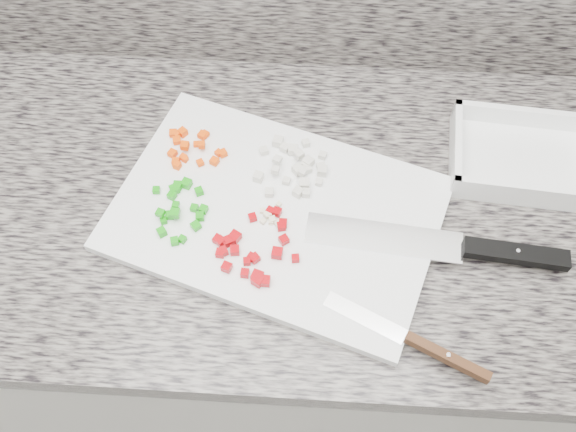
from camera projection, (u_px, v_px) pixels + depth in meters
name	position (u px, v px, depth m)	size (l,w,h in m)	color
cabinet	(260.00, 309.00, 1.43)	(3.92, 0.62, 0.86)	beige
countertop	(250.00, 202.00, 1.04)	(3.96, 0.64, 0.04)	slate
cutting_board	(276.00, 214.00, 1.00)	(0.49, 0.33, 0.02)	white
carrot_pile	(191.00, 147.00, 1.05)	(0.10, 0.08, 0.02)	#F44A05
onion_pile	(296.00, 167.00, 1.02)	(0.12, 0.12, 0.02)	beige
green_pepper_pile	(180.00, 206.00, 0.99)	(0.09, 0.12, 0.02)	#14980D
red_pepper_pile	(251.00, 250.00, 0.95)	(0.13, 0.14, 0.01)	#A70208
garlic_pile	(272.00, 217.00, 0.98)	(0.04, 0.05, 0.01)	beige
chef_knife	(470.00, 248.00, 0.95)	(0.39, 0.08, 0.02)	white
paring_knife	(426.00, 347.00, 0.87)	(0.23, 0.12, 0.02)	white
tray	(522.00, 158.00, 1.04)	(0.24, 0.18, 0.05)	white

